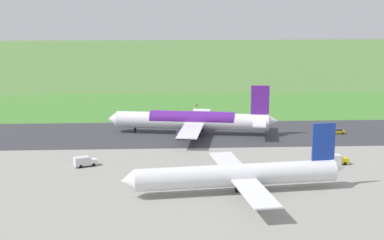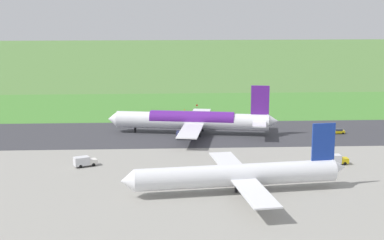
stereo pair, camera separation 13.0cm
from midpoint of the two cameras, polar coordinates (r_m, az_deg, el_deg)
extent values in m
plane|color=#547F3D|center=(190.36, 1.73, -1.31)|extent=(800.00, 800.00, 0.00)
cube|color=#38383D|center=(190.35, 1.73, -1.30)|extent=(600.00, 36.37, 0.06)
cube|color=gray|center=(129.68, 4.01, -7.65)|extent=(440.00, 110.00, 0.05)
cube|color=#478534|center=(228.78, 0.93, 0.93)|extent=(600.00, 80.00, 0.04)
cylinder|color=white|center=(189.08, 0.02, -0.09)|extent=(48.19, 13.26, 5.20)
cone|color=white|center=(193.70, -7.49, 0.10)|extent=(3.79, 5.38, 4.94)
cone|color=white|center=(187.71, 7.68, -0.10)|extent=(4.20, 4.95, 4.42)
cube|color=#591E8C|center=(186.46, 6.48, 1.89)|extent=(5.60, 1.44, 9.00)
cube|color=white|center=(182.26, 6.42, -0.36)|extent=(5.47, 9.55, 0.36)
cube|color=white|center=(193.03, 6.45, 0.32)|extent=(5.47, 9.55, 0.36)
cube|color=white|center=(178.38, -0.08, -0.94)|extent=(9.64, 22.70, 0.35)
cube|color=white|center=(199.75, 0.68, 0.44)|extent=(9.64, 22.70, 0.35)
cylinder|color=#23284C|center=(182.62, -0.73, -1.44)|extent=(4.91, 3.52, 2.80)
cylinder|color=#23284C|center=(197.14, -0.15, -0.45)|extent=(4.91, 3.52, 2.80)
cylinder|color=black|center=(192.57, -5.38, -0.68)|extent=(0.70, 0.70, 3.42)
cylinder|color=black|center=(185.40, 0.79, -1.12)|extent=(0.70, 0.70, 3.42)
cylinder|color=black|center=(193.17, 1.04, -0.59)|extent=(0.70, 0.70, 3.42)
cylinder|color=#591E8C|center=(188.97, 0.02, 0.07)|extent=(26.90, 9.63, 5.23)
cylinder|color=white|center=(134.05, 4.26, -5.22)|extent=(45.70, 10.58, 4.92)
cone|color=white|center=(130.36, -6.13, -5.75)|extent=(3.40, 5.00, 4.68)
cone|color=white|center=(141.54, 13.69, -4.37)|extent=(3.81, 4.57, 4.18)
cube|color=#19389E|center=(138.49, 12.35, -2.03)|extent=(5.32, 1.13, 8.52)
cube|color=white|center=(124.84, 5.87, -6.73)|extent=(8.25, 21.38, 0.33)
cube|color=white|center=(144.06, 3.60, -4.16)|extent=(8.25, 21.38, 0.33)
cylinder|color=black|center=(135.02, 4.24, -6.53)|extent=(0.76, 0.76, 1.51)
cube|color=gold|center=(160.91, 14.17, -3.72)|extent=(2.35, 2.35, 1.30)
cube|color=silver|center=(159.82, 13.24, -3.61)|extent=(3.95, 2.56, 2.20)
cylinder|color=black|center=(161.98, 14.03, -3.84)|extent=(0.92, 0.36, 0.90)
cylinder|color=black|center=(160.19, 14.29, -4.03)|extent=(0.92, 0.36, 0.90)
cylinder|color=black|center=(160.81, 12.90, -3.90)|extent=(0.92, 0.36, 0.90)
cylinder|color=black|center=(159.00, 13.14, -4.09)|extent=(0.92, 0.36, 0.90)
cube|color=silver|center=(157.07, -9.40, -3.89)|extent=(2.91, 2.91, 1.30)
cube|color=silver|center=(156.16, -10.39, -3.85)|extent=(4.41, 3.67, 2.20)
cylinder|color=black|center=(158.17, -9.51, -4.03)|extent=(0.94, 0.65, 0.90)
cylinder|color=black|center=(156.33, -9.28, -4.21)|extent=(0.94, 0.65, 0.90)
cylinder|color=black|center=(157.21, -10.69, -4.17)|extent=(0.94, 0.65, 0.90)
cylinder|color=black|center=(155.37, -10.47, -4.35)|extent=(0.94, 0.65, 0.90)
cube|color=gold|center=(195.55, 13.64, -1.08)|extent=(4.24, 1.89, 0.75)
cube|color=#2D333D|center=(195.47, 13.71, -0.89)|extent=(2.24, 1.75, 0.55)
cylinder|color=black|center=(194.42, 13.32, -1.25)|extent=(0.64, 0.23, 0.64)
cylinder|color=black|center=(196.00, 13.17, -1.14)|extent=(0.64, 0.23, 0.64)
cylinder|color=black|center=(195.27, 14.10, -1.23)|extent=(0.64, 0.23, 0.64)
cylinder|color=black|center=(196.85, 13.95, -1.12)|extent=(0.64, 0.23, 0.64)
cylinder|color=slate|center=(227.25, 0.48, 1.09)|extent=(0.10, 0.10, 1.89)
cube|color=red|center=(227.04, 0.48, 1.40)|extent=(0.60, 0.04, 0.60)
cone|color=orange|center=(228.60, -0.71, 0.99)|extent=(0.40, 0.40, 0.55)
camera|label=1|loc=(0.06, -89.98, 0.00)|focal=56.37mm
camera|label=2|loc=(0.06, 90.02, 0.00)|focal=56.37mm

